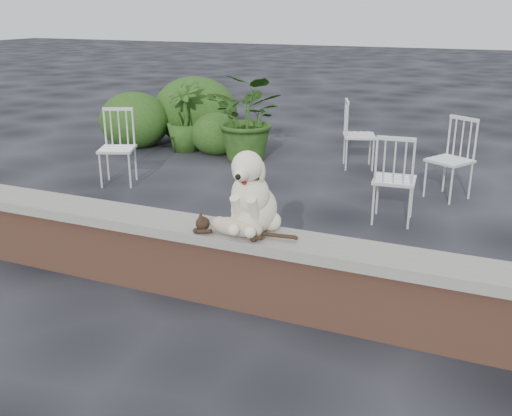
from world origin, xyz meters
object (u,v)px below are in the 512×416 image
at_px(cat, 236,226).
at_px(chair_e, 359,134).
at_px(chair_d, 450,159).
at_px(chair_c, 395,178).
at_px(chair_a, 117,148).
at_px(potted_plant_a, 250,118).
at_px(dog, 254,189).
at_px(potted_plant_b, 185,117).

relative_size(cat, chair_e, 0.95).
bearing_deg(chair_d, chair_e, 174.39).
distance_m(chair_c, chair_a, 3.44).
distance_m(cat, chair_d, 3.57).
bearing_deg(chair_c, potted_plant_a, -41.30).
bearing_deg(dog, potted_plant_a, 111.58).
bearing_deg(cat, potted_plant_b, 121.21).
relative_size(chair_c, chair_d, 1.00).
distance_m(chair_e, potted_plant_a, 1.57).
bearing_deg(dog, cat, -120.92).
bearing_deg(potted_plant_b, potted_plant_a, -8.80).
relative_size(dog, potted_plant_a, 0.51).
xyz_separation_m(chair_c, chair_a, (-3.44, -0.00, 0.00)).
distance_m(chair_d, potted_plant_b, 4.11).
xyz_separation_m(chair_d, potted_plant_a, (-2.84, 0.69, 0.16)).
bearing_deg(cat, potted_plant_a, 109.83).
height_order(chair_d, potted_plant_b, potted_plant_b).
xyz_separation_m(chair_c, potted_plant_b, (-3.58, 1.92, 0.06)).
bearing_deg(chair_d, chair_a, -134.55).
bearing_deg(chair_e, chair_d, -145.38).
distance_m(chair_d, chair_e, 1.60).
relative_size(chair_a, chair_e, 1.00).
xyz_separation_m(dog, chair_c, (0.62, 2.18, -0.43)).
relative_size(chair_a, potted_plant_a, 0.74).
relative_size(dog, potted_plant_b, 0.61).
distance_m(chair_a, potted_plant_a, 2.03).
xyz_separation_m(dog, chair_d, (1.06, 3.23, -0.43)).
xyz_separation_m(cat, potted_plant_b, (-2.88, 4.26, -0.13)).
bearing_deg(chair_c, cat, 67.87).
bearing_deg(chair_e, cat, 162.63).
relative_size(chair_e, potted_plant_b, 0.89).
height_order(potted_plant_a, potted_plant_b, potted_plant_a).
xyz_separation_m(chair_a, potted_plant_b, (-0.14, 1.92, 0.06)).
relative_size(chair_c, chair_a, 1.00).
distance_m(cat, potted_plant_a, 4.42).
bearing_deg(potted_plant_a, dog, -65.57).
height_order(chair_d, potted_plant_a, potted_plant_a).
relative_size(dog, chair_e, 0.68).
distance_m(cat, chair_c, 2.44).
distance_m(chair_d, potted_plant_a, 2.93).
bearing_deg(potted_plant_b, chair_d, -12.27).
bearing_deg(potted_plant_a, chair_a, -120.84).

